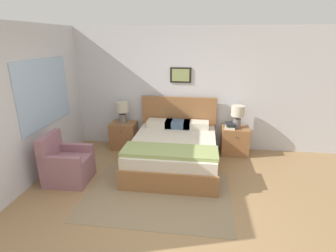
{
  "coord_description": "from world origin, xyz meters",
  "views": [
    {
      "loc": [
        0.46,
        -2.89,
        2.36
      ],
      "look_at": [
        -0.14,
        1.48,
        0.87
      ],
      "focal_mm": 28.0,
      "sensor_mm": 36.0,
      "label": 1
    }
  ],
  "objects_px": {
    "armchair": "(66,165)",
    "nightstand_near_window": "(124,135)",
    "bed": "(174,151)",
    "table_lamp_near_window": "(122,110)",
    "table_lamp_by_door": "(238,114)",
    "nightstand_by_door": "(235,141)"
  },
  "relations": [
    {
      "from": "nightstand_by_door",
      "to": "table_lamp_by_door",
      "type": "bearing_deg",
      "value": 39.13
    },
    {
      "from": "nightstand_near_window",
      "to": "nightstand_by_door",
      "type": "bearing_deg",
      "value": 0.0
    },
    {
      "from": "nightstand_by_door",
      "to": "armchair",
      "type": "bearing_deg",
      "value": -152.46
    },
    {
      "from": "nightstand_by_door",
      "to": "table_lamp_by_door",
      "type": "height_order",
      "value": "table_lamp_by_door"
    },
    {
      "from": "nightstand_near_window",
      "to": "armchair",
      "type": "bearing_deg",
      "value": -109.43
    },
    {
      "from": "nightstand_near_window",
      "to": "table_lamp_by_door",
      "type": "distance_m",
      "value": 2.51
    },
    {
      "from": "armchair",
      "to": "nightstand_near_window",
      "type": "xyz_separation_m",
      "value": [
        0.55,
        1.55,
        -0.0
      ]
    },
    {
      "from": "bed",
      "to": "nightstand_near_window",
      "type": "height_order",
      "value": "bed"
    },
    {
      "from": "table_lamp_by_door",
      "to": "nightstand_by_door",
      "type": "bearing_deg",
      "value": -140.87
    },
    {
      "from": "armchair",
      "to": "table_lamp_by_door",
      "type": "distance_m",
      "value": 3.42
    },
    {
      "from": "armchair",
      "to": "nightstand_near_window",
      "type": "bearing_deg",
      "value": 158.38
    },
    {
      "from": "table_lamp_near_window",
      "to": "table_lamp_by_door",
      "type": "distance_m",
      "value": 2.44
    },
    {
      "from": "table_lamp_near_window",
      "to": "table_lamp_by_door",
      "type": "height_order",
      "value": "same"
    },
    {
      "from": "table_lamp_near_window",
      "to": "table_lamp_by_door",
      "type": "xyz_separation_m",
      "value": [
        2.44,
        0.0,
        0.0
      ]
    },
    {
      "from": "nightstand_by_door",
      "to": "table_lamp_by_door",
      "type": "distance_m",
      "value": 0.59
    },
    {
      "from": "armchair",
      "to": "table_lamp_by_door",
      "type": "bearing_deg",
      "value": 115.4
    },
    {
      "from": "table_lamp_near_window",
      "to": "bed",
      "type": "bearing_deg",
      "value": -31.44
    },
    {
      "from": "table_lamp_near_window",
      "to": "nightstand_near_window",
      "type": "bearing_deg",
      "value": -64.37
    },
    {
      "from": "armchair",
      "to": "table_lamp_near_window",
      "type": "height_order",
      "value": "table_lamp_near_window"
    },
    {
      "from": "bed",
      "to": "armchair",
      "type": "bearing_deg",
      "value": -155.13
    },
    {
      "from": "nightstand_by_door",
      "to": "nightstand_near_window",
      "type": "bearing_deg",
      "value": 180.0
    },
    {
      "from": "bed",
      "to": "nightstand_near_window",
      "type": "bearing_deg",
      "value": 148.81
    }
  ]
}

